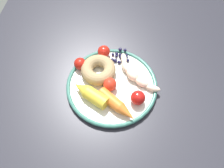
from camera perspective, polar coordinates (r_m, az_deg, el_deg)
ground_plane at (r=1.40m, az=1.06°, el=-15.73°), size 6.00×6.00×0.00m
dining_table at (r=0.81m, az=1.77°, el=-3.62°), size 1.12×1.00×0.71m
plate at (r=0.74m, az=0.00°, el=-0.12°), size 0.28×0.28×0.02m
banana at (r=0.74m, az=5.40°, el=2.35°), size 0.13×0.14×0.03m
carrot_orange at (r=0.68m, az=1.20°, el=-5.07°), size 0.10×0.13×0.03m
carrot_yellow at (r=0.70m, az=-5.31°, el=-2.35°), size 0.09×0.12×0.04m
donut at (r=0.74m, az=-3.31°, el=3.46°), size 0.14×0.14×0.04m
blueberry_pile at (r=0.79m, az=1.93°, el=6.60°), size 0.06×0.06×0.02m
tomato_near at (r=0.71m, az=-0.50°, el=-0.12°), size 0.04×0.04×0.04m
tomato_mid at (r=0.78m, az=-1.99°, el=7.84°), size 0.04×0.04×0.04m
tomato_far at (r=0.76m, az=-7.68°, el=4.86°), size 0.04×0.04×0.04m
tomato_extra at (r=0.69m, az=6.28°, el=-3.32°), size 0.04×0.04×0.04m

